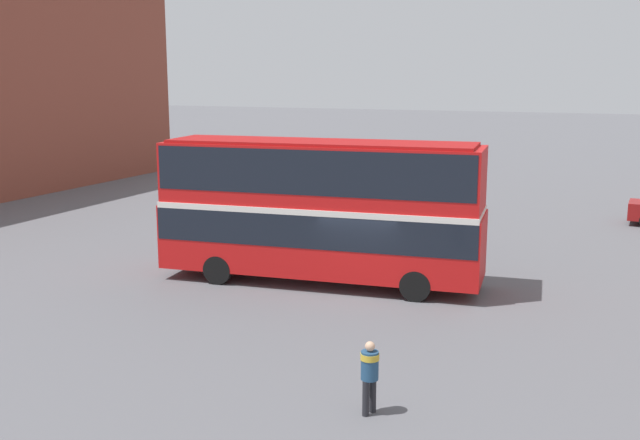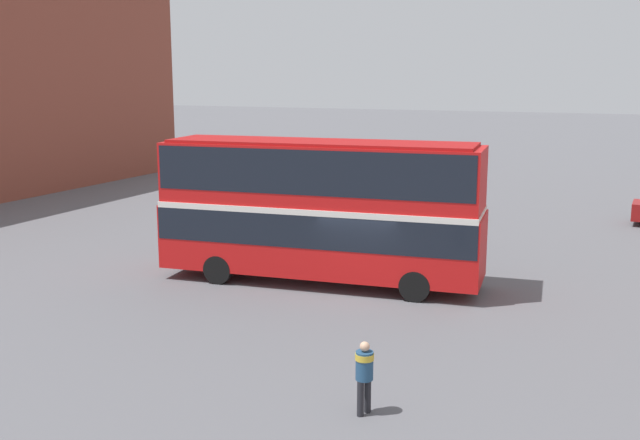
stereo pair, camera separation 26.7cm
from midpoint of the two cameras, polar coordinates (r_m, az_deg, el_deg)
name	(u,v)px [view 2 (the right image)]	position (r m, az deg, el deg)	size (l,w,h in m)	color
ground_plane	(362,293)	(24.25, 3.53, -5.55)	(240.00, 240.00, 0.00)	#5B5B60
double_decker_bus	(320,203)	(24.76, 0.31, 1.31)	(10.95, 3.71, 4.78)	red
pedestrian_foreground	(364,370)	(15.66, 3.90, -11.34)	(0.49, 0.49, 1.58)	#232328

